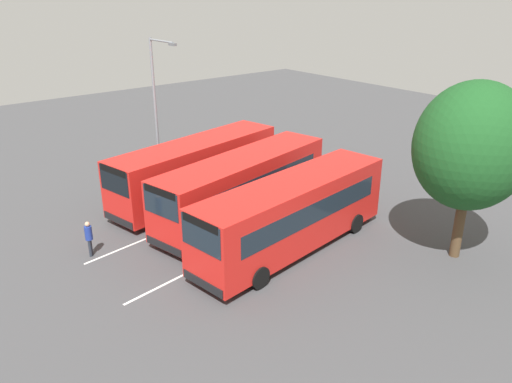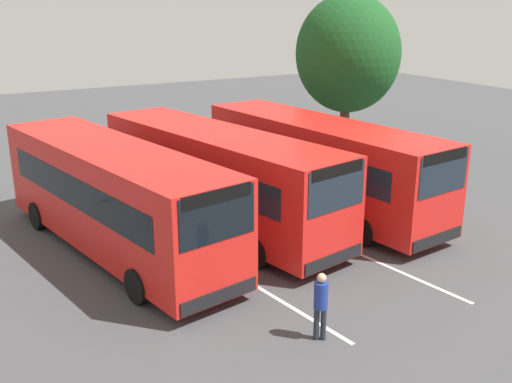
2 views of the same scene
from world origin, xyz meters
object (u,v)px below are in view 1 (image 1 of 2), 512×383
Objects in this scene: bus_center_right at (292,212)px; street_lamp at (157,103)px; pedestrian at (89,236)px; depot_tree at (472,146)px; bus_far_left at (196,168)px; bus_center_left at (243,186)px.

street_lamp is (0.42, -11.00, 3.07)m from bus_center_right.
depot_tree is at bearing -6.66° from pedestrian.
bus_far_left is 14.09m from depot_tree.
street_lamp is (0.31, -3.39, 3.07)m from bus_far_left.
bus_far_left and bus_center_right have the same top height.
bus_far_left is 6.59× the size of pedestrian.
depot_tree reaches higher than bus_center_left.
street_lamp is at bearing -70.77° from depot_tree.
bus_center_left is 1.00× the size of bus_center_right.
pedestrian is 0.21× the size of depot_tree.
street_lamp is at bearing 72.86° from pedestrian.
bus_center_left reaches higher than pedestrian.
depot_tree is (-5.17, 5.04, 3.24)m from bus_center_right.
bus_center_right reaches higher than pedestrian.
street_lamp is at bearing -95.56° from bus_center_left.
depot_tree reaches higher than bus_far_left.
depot_tree is (-5.60, 16.04, 0.17)m from street_lamp.
bus_far_left and bus_center_left have the same top height.
street_lamp reaches higher than bus_center_right.
street_lamp is 16.99m from depot_tree.
depot_tree is (-5.29, 12.65, 3.24)m from bus_far_left.
bus_center_right is at bearing 80.17° from bus_far_left.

